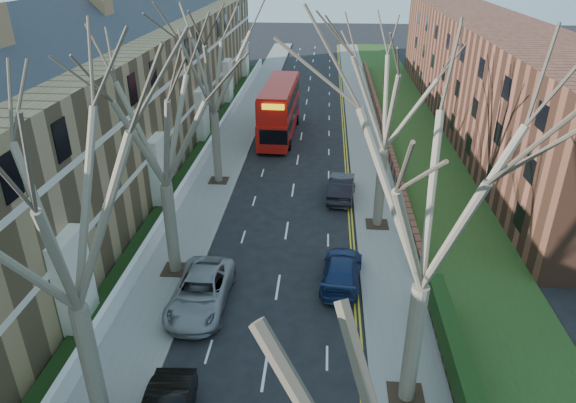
# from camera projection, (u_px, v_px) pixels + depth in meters

# --- Properties ---
(pavement_left) EXTENTS (3.00, 102.00, 0.12)m
(pavement_left) POSITION_uv_depth(u_px,v_px,m) (238.00, 134.00, 48.64)
(pavement_left) COLOR slate
(pavement_left) RESTS_ON ground
(pavement_right) EXTENTS (3.00, 102.00, 0.12)m
(pavement_right) POSITION_uv_depth(u_px,v_px,m) (365.00, 137.00, 47.84)
(pavement_right) COLOR slate
(pavement_right) RESTS_ON ground
(terrace_left) EXTENTS (9.70, 78.00, 13.60)m
(terrace_left) POSITION_uv_depth(u_px,v_px,m) (121.00, 98.00, 39.58)
(terrace_left) COLOR #97784D
(terrace_left) RESTS_ON ground
(flats_right) EXTENTS (13.97, 54.00, 10.00)m
(flats_right) POSITION_uv_depth(u_px,v_px,m) (488.00, 77.00, 48.46)
(flats_right) COLOR brown
(flats_right) RESTS_ON ground
(front_wall_left) EXTENTS (0.30, 78.00, 1.00)m
(front_wall_left) POSITION_uv_depth(u_px,v_px,m) (202.00, 159.00, 41.36)
(front_wall_left) COLOR white
(front_wall_left) RESTS_ON ground
(grass_verge_right) EXTENTS (6.00, 102.00, 0.06)m
(grass_verge_right) POSITION_uv_depth(u_px,v_px,m) (414.00, 137.00, 47.50)
(grass_verge_right) COLOR #223E16
(grass_verge_right) RESTS_ON ground
(tree_left_mid) EXTENTS (10.50, 10.50, 14.71)m
(tree_left_mid) POSITION_uv_depth(u_px,v_px,m) (52.00, 192.00, 14.92)
(tree_left_mid) COLOR brown
(tree_left_mid) RESTS_ON ground
(tree_left_far) EXTENTS (10.15, 10.15, 14.22)m
(tree_left_far) POSITION_uv_depth(u_px,v_px,m) (157.00, 107.00, 24.00)
(tree_left_far) COLOR brown
(tree_left_far) RESTS_ON ground
(tree_left_dist) EXTENTS (10.50, 10.50, 14.71)m
(tree_left_dist) POSITION_uv_depth(u_px,v_px,m) (210.00, 53.00, 34.58)
(tree_left_dist) COLOR brown
(tree_left_dist) RESTS_ON ground
(tree_right_mid) EXTENTS (10.50, 10.50, 14.71)m
(tree_right_mid) POSITION_uv_depth(u_px,v_px,m) (437.00, 176.00, 15.95)
(tree_right_mid) COLOR brown
(tree_right_mid) RESTS_ON ground
(tree_right_far) EXTENTS (10.15, 10.15, 14.22)m
(tree_right_far) POSITION_uv_depth(u_px,v_px,m) (390.00, 81.00, 28.60)
(tree_right_far) COLOR brown
(tree_right_far) RESTS_ON ground
(double_decker_bus) EXTENTS (3.22, 11.63, 4.81)m
(double_decker_bus) POSITION_uv_depth(u_px,v_px,m) (280.00, 111.00, 47.40)
(double_decker_bus) COLOR #B7130D
(double_decker_bus) RESTS_ON ground
(car_left_far) EXTENTS (2.70, 5.77, 1.60)m
(car_left_far) POSITION_uv_depth(u_px,v_px,m) (201.00, 292.00, 25.13)
(car_left_far) COLOR gray
(car_left_far) RESTS_ON ground
(car_right_near) EXTENTS (2.49, 5.11, 1.43)m
(car_right_near) POSITION_uv_depth(u_px,v_px,m) (342.00, 270.00, 26.94)
(car_right_near) COLOR navy
(car_right_near) RESTS_ON ground
(car_right_mid) EXTENTS (2.05, 4.12, 1.35)m
(car_right_mid) POSITION_uv_depth(u_px,v_px,m) (343.00, 191.00, 35.87)
(car_right_mid) COLOR gray
(car_right_mid) RESTS_ON ground
(car_right_far) EXTENTS (2.08, 4.95, 1.59)m
(car_right_far) POSITION_uv_depth(u_px,v_px,m) (341.00, 187.00, 36.19)
(car_right_far) COLOR black
(car_right_far) RESTS_ON ground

